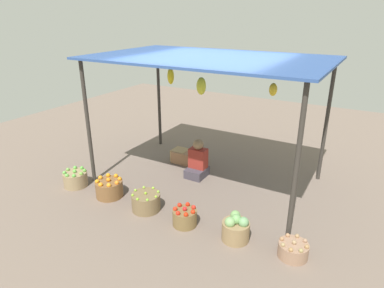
{
  "coord_description": "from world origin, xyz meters",
  "views": [
    {
      "loc": [
        2.68,
        -5.24,
        3.07
      ],
      "look_at": [
        0.0,
        -0.58,
        0.95
      ],
      "focal_mm": 31.31,
      "sensor_mm": 36.0,
      "label": 1
    }
  ],
  "objects_px": {
    "basket_potatoes": "(293,250)",
    "basket_oranges": "(109,188)",
    "basket_cabbages": "(236,228)",
    "basket_limes": "(146,202)",
    "basket_green_apples": "(76,179)",
    "basket_red_tomatoes": "(185,217)",
    "wooden_crate_stacked_rear": "(180,155)",
    "wooden_crate_near_vendor": "(183,157)",
    "vendor_person": "(198,162)"
  },
  "relations": [
    {
      "from": "basket_limes",
      "to": "wooden_crate_stacked_rear",
      "type": "height_order",
      "value": "basket_limes"
    },
    {
      "from": "basket_limes",
      "to": "basket_cabbages",
      "type": "distance_m",
      "value": 1.6
    },
    {
      "from": "basket_green_apples",
      "to": "basket_limes",
      "type": "relative_size",
      "value": 0.93
    },
    {
      "from": "basket_red_tomatoes",
      "to": "wooden_crate_near_vendor",
      "type": "bearing_deg",
      "value": 121.94
    },
    {
      "from": "basket_oranges",
      "to": "basket_potatoes",
      "type": "xyz_separation_m",
      "value": [
        3.25,
        0.03,
        -0.05
      ]
    },
    {
      "from": "basket_oranges",
      "to": "basket_limes",
      "type": "bearing_deg",
      "value": -1.89
    },
    {
      "from": "basket_red_tomatoes",
      "to": "basket_cabbages",
      "type": "height_order",
      "value": "basket_cabbages"
    },
    {
      "from": "vendor_person",
      "to": "wooden_crate_stacked_rear",
      "type": "xyz_separation_m",
      "value": [
        -0.69,
        0.46,
        -0.17
      ]
    },
    {
      "from": "basket_oranges",
      "to": "basket_cabbages",
      "type": "height_order",
      "value": "basket_cabbages"
    },
    {
      "from": "basket_potatoes",
      "to": "basket_cabbages",
      "type": "bearing_deg",
      "value": -176.49
    },
    {
      "from": "basket_potatoes",
      "to": "basket_red_tomatoes",
      "type": "bearing_deg",
      "value": -176.32
    },
    {
      "from": "basket_limes",
      "to": "basket_cabbages",
      "type": "height_order",
      "value": "basket_cabbages"
    },
    {
      "from": "wooden_crate_stacked_rear",
      "to": "basket_red_tomatoes",
      "type": "bearing_deg",
      "value": -56.56
    },
    {
      "from": "basket_cabbages",
      "to": "wooden_crate_near_vendor",
      "type": "xyz_separation_m",
      "value": [
        -2.05,
        1.91,
        -0.06
      ]
    },
    {
      "from": "wooden_crate_stacked_rear",
      "to": "basket_oranges",
      "type": "bearing_deg",
      "value": -98.37
    },
    {
      "from": "vendor_person",
      "to": "basket_potatoes",
      "type": "relative_size",
      "value": 1.94
    },
    {
      "from": "basket_limes",
      "to": "basket_cabbages",
      "type": "xyz_separation_m",
      "value": [
        1.6,
        0.01,
        0.04
      ]
    },
    {
      "from": "basket_potatoes",
      "to": "wooden_crate_stacked_rear",
      "type": "bearing_deg",
      "value": 147.25
    },
    {
      "from": "basket_green_apples",
      "to": "vendor_person",
      "type": "bearing_deg",
      "value": 40.01
    },
    {
      "from": "basket_cabbages",
      "to": "wooden_crate_near_vendor",
      "type": "relative_size",
      "value": 0.98
    },
    {
      "from": "basket_potatoes",
      "to": "basket_oranges",
      "type": "bearing_deg",
      "value": -179.46
    },
    {
      "from": "basket_cabbages",
      "to": "basket_green_apples",
      "type": "bearing_deg",
      "value": -179.8
    },
    {
      "from": "basket_limes",
      "to": "basket_green_apples",
      "type": "bearing_deg",
      "value": -179.91
    },
    {
      "from": "vendor_person",
      "to": "wooden_crate_near_vendor",
      "type": "bearing_deg",
      "value": 145.03
    },
    {
      "from": "basket_limes",
      "to": "wooden_crate_near_vendor",
      "type": "xyz_separation_m",
      "value": [
        -0.45,
        1.92,
        -0.02
      ]
    },
    {
      "from": "basket_limes",
      "to": "basket_potatoes",
      "type": "height_order",
      "value": "basket_limes"
    },
    {
      "from": "basket_red_tomatoes",
      "to": "wooden_crate_stacked_rear",
      "type": "relative_size",
      "value": 1.13
    },
    {
      "from": "wooden_crate_stacked_rear",
      "to": "basket_green_apples",
      "type": "bearing_deg",
      "value": -119.38
    },
    {
      "from": "basket_red_tomatoes",
      "to": "wooden_crate_stacked_rear",
      "type": "xyz_separation_m",
      "value": [
        -1.33,
        2.01,
        -0.01
      ]
    },
    {
      "from": "basket_potatoes",
      "to": "wooden_crate_stacked_rear",
      "type": "distance_m",
      "value": 3.53
    },
    {
      "from": "basket_green_apples",
      "to": "wooden_crate_near_vendor",
      "type": "bearing_deg",
      "value": 57.75
    },
    {
      "from": "wooden_crate_near_vendor",
      "to": "wooden_crate_stacked_rear",
      "type": "relative_size",
      "value": 1.29
    },
    {
      "from": "basket_oranges",
      "to": "basket_cabbages",
      "type": "relative_size",
      "value": 1.14
    },
    {
      "from": "wooden_crate_stacked_rear",
      "to": "basket_cabbages",
      "type": "bearing_deg",
      "value": -42.31
    },
    {
      "from": "wooden_crate_stacked_rear",
      "to": "vendor_person",
      "type": "bearing_deg",
      "value": -33.52
    },
    {
      "from": "basket_limes",
      "to": "basket_oranges",
      "type": "bearing_deg",
      "value": 178.11
    },
    {
      "from": "basket_oranges",
      "to": "basket_cabbages",
      "type": "xyz_separation_m",
      "value": [
        2.44,
        -0.02,
        0.03
      ]
    },
    {
      "from": "basket_limes",
      "to": "wooden_crate_near_vendor",
      "type": "relative_size",
      "value": 1.1
    },
    {
      "from": "vendor_person",
      "to": "basket_potatoes",
      "type": "height_order",
      "value": "vendor_person"
    },
    {
      "from": "basket_green_apples",
      "to": "wooden_crate_stacked_rear",
      "type": "distance_m",
      "value": 2.26
    },
    {
      "from": "basket_green_apples",
      "to": "basket_cabbages",
      "type": "relative_size",
      "value": 1.05
    },
    {
      "from": "basket_oranges",
      "to": "basket_potatoes",
      "type": "height_order",
      "value": "basket_oranges"
    },
    {
      "from": "vendor_person",
      "to": "basket_red_tomatoes",
      "type": "relative_size",
      "value": 2.07
    },
    {
      "from": "wooden_crate_near_vendor",
      "to": "basket_cabbages",
      "type": "bearing_deg",
      "value": -43.03
    },
    {
      "from": "vendor_person",
      "to": "basket_red_tomatoes",
      "type": "bearing_deg",
      "value": -67.69
    },
    {
      "from": "basket_green_apples",
      "to": "basket_potatoes",
      "type": "distance_m",
      "value": 4.07
    },
    {
      "from": "basket_cabbages",
      "to": "basket_potatoes",
      "type": "relative_size",
      "value": 1.05
    },
    {
      "from": "basket_green_apples",
      "to": "basket_limes",
      "type": "distance_m",
      "value": 1.66
    },
    {
      "from": "basket_cabbages",
      "to": "basket_potatoes",
      "type": "xyz_separation_m",
      "value": [
        0.81,
        0.05,
        -0.08
      ]
    },
    {
      "from": "basket_oranges",
      "to": "basket_red_tomatoes",
      "type": "distance_m",
      "value": 1.62
    }
  ]
}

